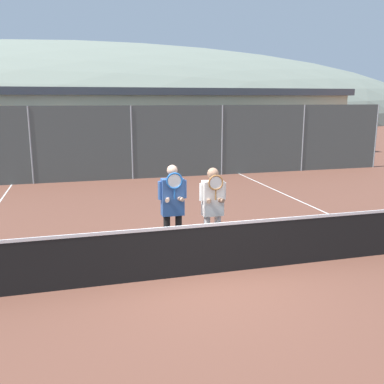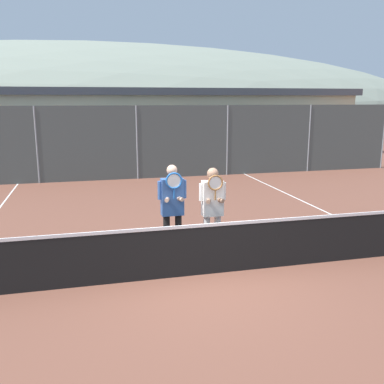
# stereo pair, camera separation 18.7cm
# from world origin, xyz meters

# --- Properties ---
(ground_plane) EXTENTS (120.00, 120.00, 0.00)m
(ground_plane) POSITION_xyz_m (0.00, 0.00, 0.00)
(ground_plane) COLOR brown
(hill_distant) EXTENTS (110.39, 61.33, 21.46)m
(hill_distant) POSITION_xyz_m (0.00, 60.17, 0.00)
(hill_distant) COLOR gray
(hill_distant) RESTS_ON ground_plane
(clubhouse_building) EXTENTS (24.71, 5.50, 3.63)m
(clubhouse_building) POSITION_xyz_m (0.66, 16.95, 1.83)
(clubhouse_building) COLOR beige
(clubhouse_building) RESTS_ON ground_plane
(fence_back) EXTENTS (22.23, 0.06, 2.84)m
(fence_back) POSITION_xyz_m (-0.00, 9.71, 1.42)
(fence_back) COLOR gray
(fence_back) RESTS_ON ground_plane
(tennis_net) EXTENTS (11.99, 0.09, 1.05)m
(tennis_net) POSITION_xyz_m (0.00, 0.00, 0.49)
(tennis_net) COLOR gray
(tennis_net) RESTS_ON ground_plane
(court_line_right_sideline) EXTENTS (0.05, 16.00, 0.01)m
(court_line_right_sideline) POSITION_xyz_m (4.46, 3.00, 0.00)
(court_line_right_sideline) COLOR white
(court_line_right_sideline) RESTS_ON ground_plane
(player_leftmost) EXTENTS (0.56, 0.34, 1.87)m
(player_leftmost) POSITION_xyz_m (-0.40, 0.88, 1.10)
(player_leftmost) COLOR black
(player_leftmost) RESTS_ON ground_plane
(player_center_left) EXTENTS (0.54, 0.34, 1.80)m
(player_center_left) POSITION_xyz_m (0.37, 0.77, 1.07)
(player_center_left) COLOR white
(player_center_left) RESTS_ON ground_plane
(car_left_of_center) EXTENTS (4.76, 2.04, 1.80)m
(car_left_of_center) POSITION_xyz_m (-0.15, 12.47, 0.92)
(car_left_of_center) COLOR #B2B7BC
(car_left_of_center) RESTS_ON ground_plane
(car_center) EXTENTS (4.04, 2.03, 1.82)m
(car_center) POSITION_xyz_m (4.92, 12.49, 0.92)
(car_center) COLOR black
(car_center) RESTS_ON ground_plane
(car_right_of_center) EXTENTS (4.13, 2.08, 1.66)m
(car_right_of_center) POSITION_xyz_m (9.67, 12.63, 0.86)
(car_right_of_center) COLOR slate
(car_right_of_center) RESTS_ON ground_plane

